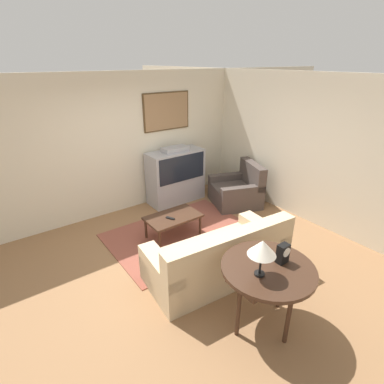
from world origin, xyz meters
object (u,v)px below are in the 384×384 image
object	(u,v)px
table_lamp	(262,248)
armchair	(237,191)
mantel_clock	(283,253)
couch	(219,258)
console_table	(268,272)
tv	(176,176)
coffee_table	(173,218)

from	to	relation	value
table_lamp	armchair	bearing A→B (deg)	49.14
mantel_clock	couch	bearing A→B (deg)	92.28
couch	console_table	xyz separation A→B (m)	(-0.15, -0.96, 0.44)
couch	armchair	xyz separation A→B (m)	(1.88, 1.57, -0.01)
tv	table_lamp	world-z (taller)	table_lamp
tv	coffee_table	xyz separation A→B (m)	(-0.87, -1.22, -0.21)
coffee_table	console_table	world-z (taller)	console_table
coffee_table	table_lamp	xyz separation A→B (m)	(-0.36, -2.24, 0.78)
console_table	table_lamp	bearing A→B (deg)	-172.08
couch	coffee_table	distance (m)	1.26
couch	coffee_table	bearing A→B (deg)	-86.40
table_lamp	tv	bearing A→B (deg)	70.42
armchair	coffee_table	xyz separation A→B (m)	(-1.84, -0.31, 0.08)
armchair	coffee_table	world-z (taller)	armchair
armchair	mantel_clock	world-z (taller)	mantel_clock
couch	mantel_clock	distance (m)	1.17
armchair	console_table	bearing A→B (deg)	-17.70
tv	couch	xyz separation A→B (m)	(-0.91, -2.48, -0.28)
coffee_table	mantel_clock	world-z (taller)	mantel_clock
console_table	table_lamp	world-z (taller)	table_lamp
mantel_clock	tv	bearing A→B (deg)	75.93
tv	coffee_table	distance (m)	1.51
couch	mantel_clock	xyz separation A→B (m)	(0.04, -0.98, 0.63)
table_lamp	mantel_clock	xyz separation A→B (m)	(0.36, -0.00, -0.21)
table_lamp	coffee_table	bearing A→B (deg)	80.80
couch	console_table	world-z (taller)	couch
coffee_table	mantel_clock	distance (m)	2.31
coffee_table	mantel_clock	xyz separation A→B (m)	(0.00, -2.24, 0.56)
tv	coffee_table	world-z (taller)	tv
couch	tv	bearing A→B (deg)	-104.72
tv	armchair	world-z (taller)	tv
coffee_table	table_lamp	distance (m)	2.40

